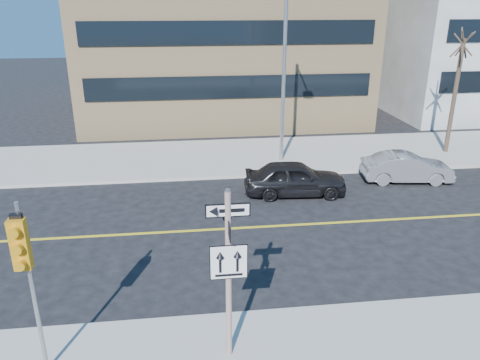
{
  "coord_description": "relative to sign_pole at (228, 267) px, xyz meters",
  "views": [
    {
      "loc": [
        -0.8,
        -11.0,
        7.7
      ],
      "look_at": [
        1.05,
        4.0,
        1.86
      ],
      "focal_mm": 35.0,
      "sensor_mm": 36.0,
      "label": 1
    }
  ],
  "objects": [
    {
      "name": "sign_pole",
      "position": [
        0.0,
        0.0,
        0.0
      ],
      "size": [
        0.92,
        0.92,
        4.06
      ],
      "color": "beige",
      "rests_on": "near_sidewalk"
    },
    {
      "name": "parked_car_a",
      "position": [
        3.73,
        9.38,
        -1.71
      ],
      "size": [
        2.0,
        4.35,
        1.44
      ],
      "primitive_type": "imported",
      "rotation": [
        0.0,
        0.0,
        1.5
      ],
      "color": "black",
      "rests_on": "ground"
    },
    {
      "name": "ground",
      "position": [
        0.0,
        2.51,
        -2.44
      ],
      "size": [
        120.0,
        120.0,
        0.0
      ],
      "primitive_type": "plane",
      "color": "black",
      "rests_on": "ground"
    },
    {
      "name": "parked_car_b",
      "position": [
        9.07,
        10.25,
        -1.79
      ],
      "size": [
        1.88,
        4.1,
        1.3
      ],
      "primitive_type": "imported",
      "rotation": [
        0.0,
        0.0,
        1.44
      ],
      "color": "slate",
      "rests_on": "ground"
    },
    {
      "name": "street_tree_west",
      "position": [
        13.0,
        13.81,
        3.09
      ],
      "size": [
        1.8,
        1.8,
        6.35
      ],
      "color": "#3B2F23",
      "rests_on": "far_sidewalk"
    },
    {
      "name": "traffic_signal",
      "position": [
        -4.0,
        -0.15,
        0.59
      ],
      "size": [
        0.32,
        0.45,
        4.0
      ],
      "color": "gray",
      "rests_on": "near_sidewalk"
    },
    {
      "name": "streetlight_a",
      "position": [
        4.0,
        13.27,
        2.32
      ],
      "size": [
        0.55,
        2.25,
        8.0
      ],
      "color": "gray",
      "rests_on": "far_sidewalk"
    }
  ]
}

